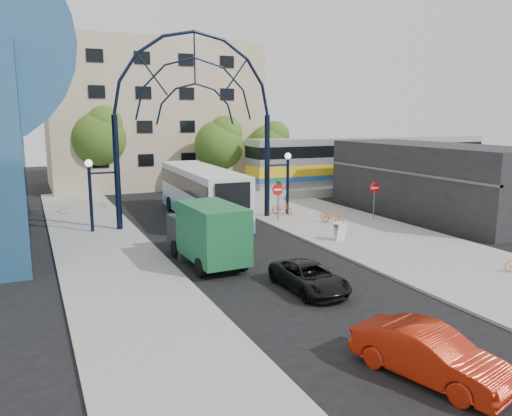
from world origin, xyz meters
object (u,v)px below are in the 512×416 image
gateway_arch (195,89)px  stop_sign (278,193)px  black_suv (309,277)px  red_sedan (429,354)px  city_bus (202,193)px  bike_near_b (332,216)px  tree_north_c (271,144)px  train_car (372,159)px  green_truck (206,233)px  street_name_sign (279,189)px  bike_near_a (282,208)px  do_not_enter_sign (374,192)px  tree_north_a (221,142)px  sandwich_board (340,229)px  tree_north_b (99,135)px

gateway_arch → stop_sign: bearing=-22.6°
black_suv → red_sedan: 7.27m
city_bus → bike_near_b: city_bus is taller
tree_north_c → train_car: bearing=-37.0°
city_bus → green_truck: 10.66m
black_suv → bike_near_b: size_ratio=2.46×
street_name_sign → black_suv: bearing=-112.1°
bike_near_a → do_not_enter_sign: bearing=-71.9°
gateway_arch → street_name_sign: (5.20, -1.40, -6.43)m
tree_north_a → sandwich_board: bearing=-91.5°
train_car → tree_north_c: size_ratio=3.86×
gateway_arch → stop_sign: gateway_arch is taller
bike_near_a → tree_north_c: bearing=34.4°
tree_north_a → bike_near_a: bearing=-89.9°
tree_north_b → gateway_arch: bearing=-76.3°
red_sedan → train_car: bearing=38.5°
tree_north_c → city_bus: bearing=-132.3°
black_suv → red_sedan: bearing=-95.8°
gateway_arch → train_car: bearing=21.8°
do_not_enter_sign → gateway_arch: bearing=160.0°
tree_north_a → tree_north_b: (-10.00, 4.00, 0.66)m
do_not_enter_sign → tree_north_a: tree_north_a is taller
green_truck → tree_north_a: bearing=65.2°
tree_north_c → bike_near_b: bearing=-103.9°
do_not_enter_sign → tree_north_b: (-14.88, 19.93, 3.29)m
do_not_enter_sign → bike_near_a: do_not_enter_sign is taller
tree_north_c → tree_north_b: bearing=172.9°
do_not_enter_sign → street_name_sign: (-5.80, 2.60, 0.15)m
sandwich_board → train_car: size_ratio=0.04×
city_bus → train_car: bearing=21.2°
city_bus → green_truck: bearing=-105.0°
gateway_arch → tree_north_b: bearing=103.7°
green_truck → bike_near_b: bearing=22.9°
street_name_sign → tree_north_c: (6.92, 15.33, 2.15)m
street_name_sign → tree_north_b: 19.81m
sandwich_board → city_bus: 10.66m
gateway_arch → green_truck: size_ratio=2.30×
stop_sign → city_bus: (-4.05, 3.41, -0.18)m
green_truck → stop_sign: bearing=40.8°
do_not_enter_sign → sandwich_board: size_ratio=2.51×
red_sedan → bike_near_a: size_ratio=2.62×
tree_north_c → bike_near_b: size_ratio=3.94×
city_bus → black_suv: city_bus is taller
sandwich_board → tree_north_c: 23.17m
tree_north_a → gateway_arch: bearing=-117.2°
gateway_arch → tree_north_c: bearing=49.0°
tree_north_b → city_bus: size_ratio=0.63×
gateway_arch → bike_near_b: gateway_arch is taller
gateway_arch → tree_north_c: (12.12, 13.93, -4.28)m
city_bus → red_sedan: (-1.31, -22.72, -1.12)m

